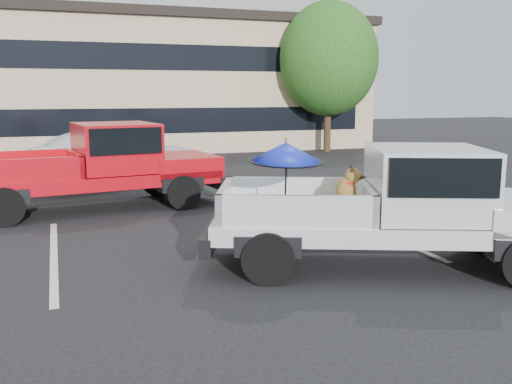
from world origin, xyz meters
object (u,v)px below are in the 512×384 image
(tree_right, at_px, (329,59))
(tree_back, at_px, (217,62))
(red_pickup, at_px, (109,162))
(silver_pickup, at_px, (410,201))
(silver_sedan, at_px, (117,157))

(tree_right, height_order, tree_back, tree_back)
(tree_back, xyz_separation_m, red_pickup, (-7.70, -18.09, -3.32))
(tree_right, distance_m, tree_back, 8.55)
(tree_right, relative_size, silver_pickup, 1.13)
(tree_right, relative_size, tree_back, 0.95)
(tree_right, xyz_separation_m, red_pickup, (-10.70, -10.09, -3.12))
(tree_back, height_order, silver_sedan, tree_back)
(silver_pickup, bearing_deg, tree_back, 103.29)
(silver_pickup, height_order, silver_sedan, silver_pickup)
(silver_sedan, bearing_deg, red_pickup, 148.39)
(red_pickup, distance_m, silver_sedan, 3.72)
(tree_right, relative_size, red_pickup, 1.08)
(tree_right, distance_m, red_pickup, 15.04)
(silver_pickup, distance_m, silver_sedan, 10.60)
(tree_back, relative_size, red_pickup, 1.13)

